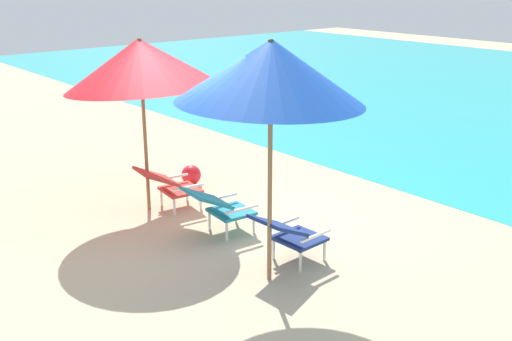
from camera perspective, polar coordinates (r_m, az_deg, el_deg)
The scene contains 7 objects.
ground_plane at distance 10.87m, azimuth 14.18°, elevation -0.04°, with size 40.00×40.00×0.00m, color #CCB78E.
lounge_chair_left at distance 8.78m, azimuth -8.16°, elevation -1.25°, with size 0.64×0.94×0.68m.
lounge_chair_center at distance 7.91m, azimuth -3.41°, elevation -3.30°, with size 0.62×0.92×0.68m.
lounge_chair_right at distance 7.11m, azimuth 3.14°, elevation -5.86°, with size 0.57×0.89×0.68m.
beach_umbrella_left at distance 8.48m, azimuth -10.78°, elevation 9.86°, with size 2.66×2.63×2.53m.
beach_umbrella_right at distance 6.19m, azimuth 1.39°, elevation 9.27°, with size 2.31×2.33×2.70m.
beach_ball at distance 9.89m, azimuth -6.11°, elevation -0.41°, with size 0.32×0.32×0.32m, color red.
Camera 1 is at (5.92, -4.50, 3.30)m, focal length 42.58 mm.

